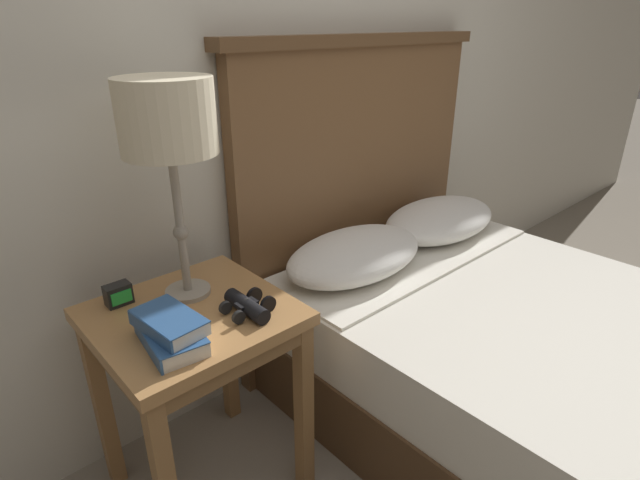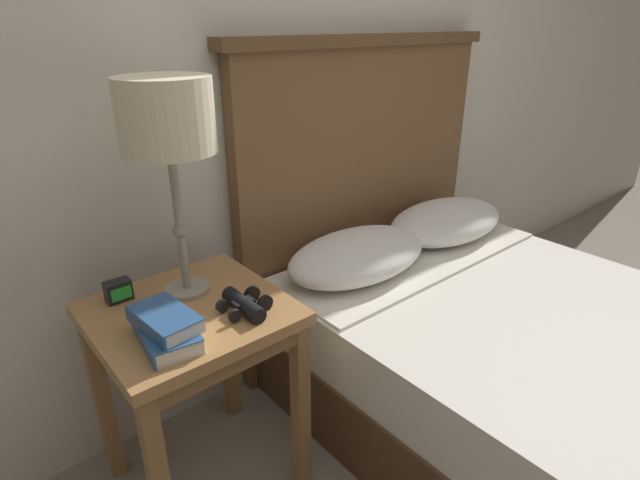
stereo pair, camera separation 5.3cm
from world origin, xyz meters
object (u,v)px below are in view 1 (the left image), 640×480
bed (530,359)px  alarm_clock (118,294)px  nightstand (195,340)px  binoculars_pair (247,306)px  book_stacked_on_top (169,322)px  table_lamp (168,123)px  book_on_nightstand (170,337)px

bed → alarm_clock: (-1.09, 0.72, 0.38)m
nightstand → binoculars_pair: 0.20m
bed → book_stacked_on_top: bearing=157.3°
table_lamp → book_on_nightstand: bearing=-128.0°
nightstand → book_on_nightstand: book_on_nightstand is taller
book_on_nightstand → alarm_clock: alarm_clock is taller
book_stacked_on_top → binoculars_pair: size_ratio=1.26×
bed → book_on_nightstand: bed is taller
table_lamp → book_stacked_on_top: (-0.15, -0.19, -0.43)m
book_stacked_on_top → alarm_clock: 0.27m
book_on_nightstand → alarm_clock: size_ratio=3.19×
book_on_nightstand → binoculars_pair: 0.22m
binoculars_pair → book_stacked_on_top: bearing=177.2°
bed → binoculars_pair: 1.03m
nightstand → alarm_clock: size_ratio=9.21×
book_stacked_on_top → nightstand: bearing=43.1°
binoculars_pair → alarm_clock: size_ratio=2.27×
bed → table_lamp: bearing=145.1°
book_on_nightstand → alarm_clock: 0.28m
book_on_nightstand → binoculars_pair: (0.22, -0.01, 0.00)m
bed → table_lamp: 1.40m
nightstand → table_lamp: bearing=65.2°
book_stacked_on_top → binoculars_pair: 0.22m
nightstand → table_lamp: table_lamp is taller
bed → binoculars_pair: bed is taller
book_on_nightstand → book_stacked_on_top: 0.04m
bed → book_on_nightstand: (-1.08, 0.45, 0.37)m
binoculars_pair → book_on_nightstand: bearing=178.2°
table_lamp → book_on_nightstand: size_ratio=2.71×
book_stacked_on_top → alarm_clock: size_ratio=2.85×
book_on_nightstand → book_stacked_on_top: book_stacked_on_top is taller
nightstand → binoculars_pair: size_ratio=4.05×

